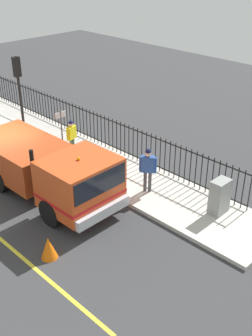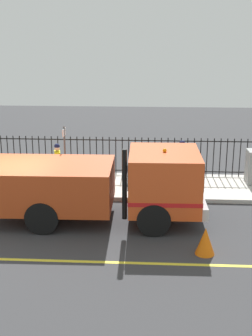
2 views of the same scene
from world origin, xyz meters
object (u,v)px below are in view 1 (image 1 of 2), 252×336
utility_cabinet (220,197)px  traffic_cone (49,248)px  traffic_light_near (19,83)px  street_sign (62,131)px  worker_standing (148,166)px  pedestrian_distant (72,134)px  work_truck (50,168)px

utility_cabinet → traffic_cone: (-5.45, 2.32, -0.41)m
utility_cabinet → traffic_light_near: bearing=99.1°
traffic_cone → street_sign: street_sign is taller
worker_standing → pedestrian_distant: (-0.03, 4.43, -0.10)m
utility_cabinet → worker_standing: bearing=104.8°
work_truck → worker_standing: work_truck is taller
work_truck → traffic_light_near: bearing=-112.8°
work_truck → traffic_cone: work_truck is taller
work_truck → pedestrian_distant: (2.62, 2.06, -0.10)m
worker_standing → traffic_cone: bearing=57.9°
utility_cabinet → pedestrian_distant: bearing=95.9°
worker_standing → traffic_cone: (-4.74, -0.35, -0.86)m
pedestrian_distant → traffic_light_near: traffic_light_near is taller
traffic_light_near → traffic_cone: traffic_light_near is taller
pedestrian_distant → street_sign: (-0.81, -0.44, 0.51)m
pedestrian_distant → street_sign: 1.05m
worker_standing → pedestrian_distant: bearing=-36.0°
street_sign → pedestrian_distant: bearing=28.5°
street_sign → traffic_light_near: bearing=89.9°
traffic_light_near → street_sign: (-0.01, -2.92, -1.35)m
work_truck → traffic_light_near: 5.20m
traffic_cone → work_truck: bearing=52.5°
work_truck → worker_standing: (2.65, -2.37, 0.00)m
traffic_light_near → work_truck: bearing=69.6°
work_truck → street_sign: street_sign is taller
pedestrian_distant → worker_standing: bearing=-103.7°
pedestrian_distant → traffic_light_near: bearing=93.9°
work_truck → traffic_light_near: (1.82, 4.54, 1.76)m
pedestrian_distant → utility_cabinet: 7.15m
utility_cabinet → street_sign: street_sign is taller
utility_cabinet → work_truck: bearing=123.7°
work_truck → traffic_light_near: traffic_light_near is taller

